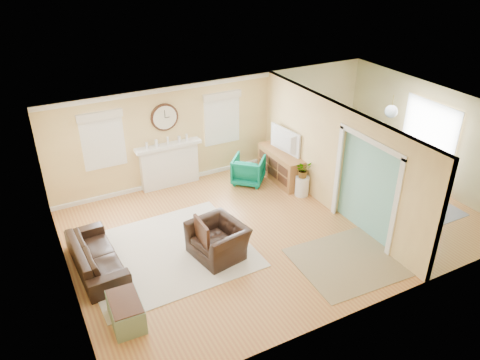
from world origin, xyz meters
name	(u,v)px	position (x,y,z in m)	size (l,w,h in m)	color
floor	(277,224)	(0.00, 0.00, 0.00)	(9.00, 9.00, 0.00)	#AA6437
wall_back	(220,127)	(0.00, 3.00, 1.30)	(9.00, 0.02, 2.60)	tan
wall_front	(376,248)	(0.00, -3.00, 1.30)	(9.00, 0.02, 2.60)	tan
wall_left	(61,229)	(-4.50, 0.00, 1.30)	(0.02, 6.00, 2.60)	tan
wall_right	(430,136)	(4.50, 0.00, 1.30)	(0.02, 6.00, 2.60)	tan
ceiling	(282,116)	(0.00, 0.00, 2.60)	(9.00, 6.00, 0.02)	white
partition	(329,152)	(1.51, 0.28, 1.36)	(0.17, 6.00, 2.60)	tan
fireplace	(169,164)	(-1.50, 2.88, 0.60)	(1.70, 0.30, 1.17)	white
wall_clock	(165,117)	(-1.50, 2.97, 1.85)	(0.70, 0.07, 0.70)	#45271B
window_left	(102,136)	(-3.05, 2.95, 1.66)	(1.05, 0.13, 1.42)	white
window_right	(222,115)	(0.05, 2.95, 1.66)	(1.05, 0.13, 1.42)	white
french_doors	(427,143)	(4.45, 0.00, 1.10)	(0.06, 1.70, 2.20)	white
pendant	(391,111)	(3.00, 0.00, 2.20)	(0.30, 0.30, 0.55)	gold
rug_cream	(168,252)	(-2.57, 0.15, 0.01)	(3.28, 2.84, 0.02)	beige
rug_jute	(351,260)	(0.64, -1.83, 0.01)	(2.23, 1.83, 0.01)	#96815B
rug_grey	(384,198)	(2.97, -0.25, 0.01)	(2.46, 3.08, 0.01)	slate
sofa	(96,256)	(-3.97, 0.33, 0.29)	(2.02, 0.79, 0.59)	black
eames_chair	(218,240)	(-1.66, -0.38, 0.35)	(1.09, 0.95, 0.71)	black
green_chair	(248,170)	(0.37, 2.07, 0.36)	(0.77, 0.79, 0.72)	#056D53
trunk	(126,312)	(-3.85, -1.38, 0.24)	(0.54, 0.85, 0.48)	gray
credenza	(281,166)	(1.22, 1.80, 0.40)	(0.55, 1.62, 0.80)	#9E673B
tv	(282,141)	(1.21, 1.80, 1.12)	(1.11, 0.15, 0.64)	black
garden_stool	(302,186)	(1.24, 0.85, 0.25)	(0.34, 0.34, 0.51)	white
potted_plant	(303,169)	(1.24, 0.85, 0.72)	(0.39, 0.34, 0.43)	#337F33
dining_table	(386,186)	(2.97, -0.25, 0.34)	(1.96, 1.09, 0.69)	#45271B
dining_chair_n	(359,162)	(2.97, 0.79, 0.57)	(0.47, 0.47, 0.97)	slate
dining_chair_s	(427,199)	(3.01, -1.45, 0.61)	(0.54, 0.54, 1.03)	slate
dining_chair_w	(369,186)	(2.37, -0.28, 0.51)	(0.46, 0.46, 0.88)	white
dining_chair_e	(409,173)	(3.69, -0.26, 0.53)	(0.43, 0.43, 0.90)	slate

